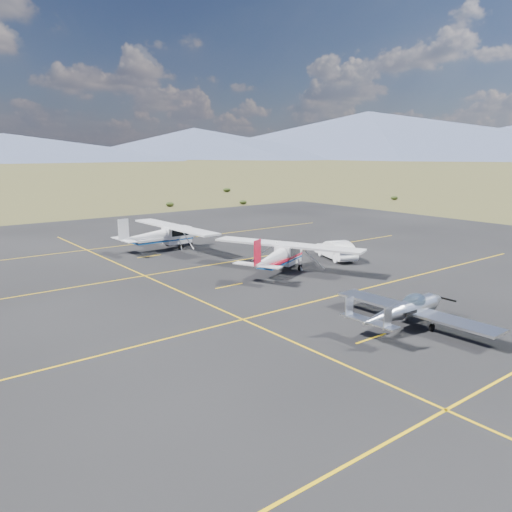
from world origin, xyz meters
name	(u,v)px	position (x,y,z in m)	size (l,w,h in m)	color
ground	(356,307)	(0.00, 0.00, 0.00)	(1600.00, 1600.00, 0.00)	#383D1C
apron	(272,280)	(0.00, 7.00, 0.00)	(72.00, 72.00, 0.02)	black
aircraft_low_wing	(406,310)	(-0.58, -3.52, 0.87)	(5.96, 8.32, 1.81)	#BABDC2
aircraft_cessna	(280,255)	(1.75, 8.27, 1.22)	(7.95, 10.47, 2.75)	silver
aircraft_plain	(163,234)	(-0.81, 20.32, 1.27)	(6.76, 11.30, 2.86)	silver
sedan	(336,250)	(7.86, 8.94, 0.73)	(1.52, 4.36, 1.44)	white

